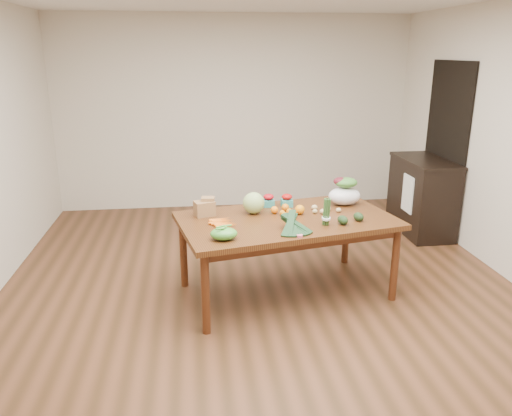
{
  "coord_description": "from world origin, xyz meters",
  "views": [
    {
      "loc": [
        -0.6,
        -4.13,
        2.21
      ],
      "look_at": [
        -0.08,
        0.0,
        0.89
      ],
      "focal_mm": 35.0,
      "sensor_mm": 36.0,
      "label": 1
    }
  ],
  "objects": [
    {
      "name": "floor",
      "position": [
        0.0,
        0.0,
        0.0
      ],
      "size": [
        6.0,
        6.0,
        0.0
      ],
      "primitive_type": "plane",
      "color": "brown",
      "rests_on": "ground"
    },
    {
      "name": "room_walls",
      "position": [
        0.0,
        0.0,
        1.35
      ],
      "size": [
        5.02,
        6.02,
        2.7
      ],
      "color": "beige",
      "rests_on": "floor"
    },
    {
      "name": "dining_table",
      "position": [
        0.22,
        0.11,
        0.38
      ],
      "size": [
        2.1,
        1.44,
        0.75
      ],
      "primitive_type": "cube",
      "rotation": [
        0.0,
        0.0,
        0.2
      ],
      "color": "#543213",
      "rests_on": "floor"
    },
    {
      "name": "doorway_dark",
      "position": [
        2.48,
        1.6,
        1.05
      ],
      "size": [
        0.02,
        1.0,
        2.1
      ],
      "primitive_type": "cube",
      "color": "black",
      "rests_on": "floor"
    },
    {
      "name": "cabinet",
      "position": [
        2.22,
        1.55,
        0.47
      ],
      "size": [
        0.52,
        1.02,
        0.94
      ],
      "primitive_type": "cube",
      "color": "black",
      "rests_on": "floor"
    },
    {
      "name": "dish_towel",
      "position": [
        1.96,
        1.4,
        0.55
      ],
      "size": [
        0.02,
        0.28,
        0.45
      ],
      "primitive_type": "cube",
      "color": "white",
      "rests_on": "cabinet"
    },
    {
      "name": "paper_bag",
      "position": [
        -0.52,
        0.27,
        0.83
      ],
      "size": [
        0.27,
        0.24,
        0.17
      ],
      "primitive_type": null,
      "rotation": [
        0.0,
        0.0,
        0.2
      ],
      "color": "brown",
      "rests_on": "dining_table"
    },
    {
      "name": "cabbage",
      "position": [
        -0.06,
        0.28,
        0.85
      ],
      "size": [
        0.2,
        0.2,
        0.2
      ],
      "primitive_type": "sphere",
      "color": "#A7C772",
      "rests_on": "dining_table"
    },
    {
      "name": "strawberry_basket_a",
      "position": [
        0.11,
        0.48,
        0.8
      ],
      "size": [
        0.13,
        0.13,
        0.1
      ],
      "primitive_type": null,
      "rotation": [
        0.0,
        0.0,
        0.2
      ],
      "color": "red",
      "rests_on": "dining_table"
    },
    {
      "name": "strawberry_basket_b",
      "position": [
        0.29,
        0.46,
        0.8
      ],
      "size": [
        0.13,
        0.13,
        0.1
      ],
      "primitive_type": null,
      "rotation": [
        0.0,
        0.0,
        0.2
      ],
      "color": "#BD100C",
      "rests_on": "dining_table"
    },
    {
      "name": "orange_a",
      "position": [
        0.13,
        0.25,
        0.79
      ],
      "size": [
        0.07,
        0.07,
        0.07
      ],
      "primitive_type": "sphere",
      "color": "#F8A30F",
      "rests_on": "dining_table"
    },
    {
      "name": "orange_b",
      "position": [
        0.25,
        0.31,
        0.79
      ],
      "size": [
        0.07,
        0.07,
        0.07
      ],
      "primitive_type": "sphere",
      "color": "orange",
      "rests_on": "dining_table"
    },
    {
      "name": "orange_c",
      "position": [
        0.36,
        0.2,
        0.8
      ],
      "size": [
        0.09,
        0.09,
        0.09
      ],
      "primitive_type": "sphere",
      "color": "orange",
      "rests_on": "dining_table"
    },
    {
      "name": "mandarin_cluster",
      "position": [
        0.25,
        0.13,
        0.79
      ],
      "size": [
        0.21,
        0.21,
        0.09
      ],
      "primitive_type": null,
      "rotation": [
        0.0,
        0.0,
        0.2
      ],
      "color": "orange",
      "rests_on": "dining_table"
    },
    {
      "name": "carrots",
      "position": [
        -0.37,
        0.02,
        0.76
      ],
      "size": [
        0.26,
        0.28,
        0.03
      ],
      "primitive_type": null,
      "rotation": [
        0.0,
        0.0,
        0.2
      ],
      "color": "orange",
      "rests_on": "dining_table"
    },
    {
      "name": "snap_pea_bag",
      "position": [
        -0.38,
        -0.36,
        0.8
      ],
      "size": [
        0.22,
        0.17,
        0.1
      ],
      "primitive_type": "ellipsoid",
      "color": "#499B34",
      "rests_on": "dining_table"
    },
    {
      "name": "kale_bunch",
      "position": [
        0.22,
        -0.28,
        0.83
      ],
      "size": [
        0.39,
        0.46,
        0.16
      ],
      "primitive_type": null,
      "rotation": [
        0.0,
        0.0,
        0.2
      ],
      "color": "black",
      "rests_on": "dining_table"
    },
    {
      "name": "asparagus_bundle",
      "position": [
        0.52,
        -0.13,
        0.88
      ],
      "size": [
        0.1,
        0.13,
        0.26
      ],
      "primitive_type": null,
      "rotation": [
        0.15,
        0.0,
        0.2
      ],
      "color": "#427837",
      "rests_on": "dining_table"
    },
    {
      "name": "potato_a",
      "position": [
        0.51,
        0.21,
        0.77
      ],
      "size": [
        0.05,
        0.04,
        0.04
      ],
      "primitive_type": "ellipsoid",
      "color": "tan",
      "rests_on": "dining_table"
    },
    {
      "name": "potato_b",
      "position": [
        0.58,
        0.18,
        0.77
      ],
      "size": [
        0.06,
        0.05,
        0.05
      ],
      "primitive_type": "ellipsoid",
      "color": "tan",
      "rests_on": "dining_table"
    },
    {
      "name": "potato_c",
      "position": [
        0.66,
        0.27,
        0.77
      ],
      "size": [
        0.05,
        0.04,
        0.04
      ],
      "primitive_type": "ellipsoid",
      "color": "tan",
      "rests_on": "dining_table"
    },
    {
      "name": "potato_d",
      "position": [
        0.53,
        0.31,
        0.77
      ],
      "size": [
        0.06,
        0.05,
        0.05
      ],
      "primitive_type": "ellipsoid",
      "color": "#D4BE7A",
      "rests_on": "dining_table"
    },
    {
      "name": "potato_e",
      "position": [
        0.74,
        0.21,
        0.77
      ],
      "size": [
        0.05,
        0.04,
        0.04
      ],
      "primitive_type": "ellipsoid",
      "color": "#CEBF77",
      "rests_on": "dining_table"
    },
    {
      "name": "avocado_a",
      "position": [
        0.68,
        -0.13,
        0.79
      ],
      "size": [
        0.11,
        0.14,
        0.08
      ],
      "primitive_type": "ellipsoid",
      "rotation": [
        0.0,
        0.0,
        0.3
      ],
      "color": "black",
      "rests_on": "dining_table"
    },
    {
      "name": "avocado_b",
      "position": [
        0.84,
        -0.05,
        0.79
      ],
      "size": [
        0.11,
        0.13,
        0.08
      ],
      "primitive_type": "ellipsoid",
      "rotation": [
        0.0,
        0.0,
        0.3
      ],
      "color": "black",
      "rests_on": "dining_table"
    },
    {
      "name": "salad_bag",
      "position": [
        0.86,
        0.45,
        0.87
      ],
      "size": [
        0.36,
        0.3,
        0.25
      ],
      "primitive_type": null,
      "rotation": [
        0.0,
        0.0,
        0.2
      ],
      "color": "white",
      "rests_on": "dining_table"
    }
  ]
}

